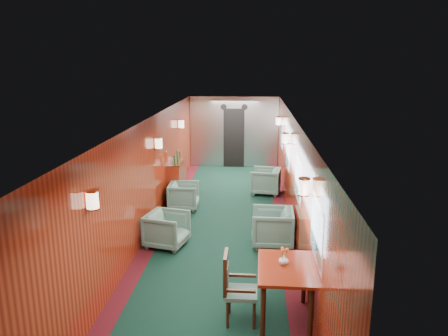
% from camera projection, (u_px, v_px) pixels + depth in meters
% --- Properties ---
extents(room, '(12.00, 12.10, 2.40)m').
position_uv_depth(room, '(221.00, 156.00, 8.98)').
color(room, black).
rests_on(room, ground).
extents(bulkhead, '(2.98, 0.17, 2.39)m').
position_uv_depth(bulkhead, '(234.00, 132.00, 14.81)').
color(bulkhead, '#B3B5BB').
rests_on(bulkhead, ground).
extents(windows_right, '(0.02, 8.60, 0.80)m').
position_uv_depth(windows_right, '(292.00, 163.00, 9.16)').
color(windows_right, silver).
rests_on(windows_right, ground).
extents(wall_sconces, '(2.97, 7.97, 0.25)m').
position_uv_depth(wall_sconces, '(223.00, 144.00, 9.49)').
color(wall_sconces, '#FFEEC6').
rests_on(wall_sconces, ground).
extents(dining_table, '(0.78, 1.10, 0.82)m').
position_uv_depth(dining_table, '(286.00, 275.00, 5.98)').
color(dining_table, maroon).
rests_on(dining_table, ground).
extents(side_chair, '(0.46, 0.48, 1.02)m').
position_uv_depth(side_chair, '(234.00, 285.00, 6.00)').
color(side_chair, '#1E4640').
rests_on(side_chair, ground).
extents(credenza, '(0.35, 1.12, 1.28)m').
position_uv_depth(credenza, '(177.00, 179.00, 11.50)').
color(credenza, maroon).
rests_on(credenza, ground).
extents(flower_vase, '(0.17, 0.17, 0.14)m').
position_uv_depth(flower_vase, '(284.00, 260.00, 6.00)').
color(flower_vase, silver).
rests_on(flower_vase, dining_table).
extents(armchair_left_near, '(0.90, 0.88, 0.68)m').
position_uv_depth(armchair_left_near, '(167.00, 229.00, 8.53)').
color(armchair_left_near, '#1E4640').
rests_on(armchair_left_near, ground).
extents(armchair_left_far, '(0.74, 0.72, 0.66)m').
position_uv_depth(armchair_left_far, '(184.00, 196.00, 10.68)').
color(armchair_left_far, '#1E4640').
rests_on(armchair_left_far, ground).
extents(armchair_right_near, '(0.83, 0.80, 0.74)m').
position_uv_depth(armchair_right_near, '(272.00, 227.00, 8.56)').
color(armchair_right_near, '#1E4640').
rests_on(armchair_right_near, ground).
extents(armchair_right_far, '(0.88, 0.86, 0.71)m').
position_uv_depth(armchair_right_far, '(265.00, 181.00, 11.91)').
color(armchair_right_far, '#1E4640').
rests_on(armchair_right_far, ground).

